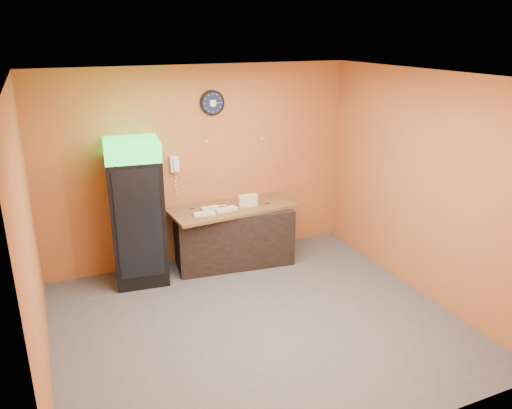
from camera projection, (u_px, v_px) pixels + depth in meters
floor at (257, 323)px, 5.82m from camera, size 4.50×4.50×0.00m
back_wall at (201, 166)px, 7.08m from camera, size 4.50×0.02×2.80m
left_wall at (30, 244)px, 4.50m from camera, size 0.02×4.00×2.80m
right_wall at (423, 186)px, 6.20m from camera, size 0.02×4.00×2.80m
ceiling at (258, 76)px, 4.89m from camera, size 4.50×4.00×0.02m
beverage_cooler at (138, 215)px, 6.51m from camera, size 0.74×0.75×1.93m
prep_counter at (233, 236)px, 7.22m from camera, size 1.72×0.92×0.82m
wall_clock at (212, 103)px, 6.83m from camera, size 0.34×0.06×0.34m
wall_phone at (175, 164)px, 6.86m from camera, size 0.12×0.10×0.22m
butcher_paper at (233, 208)px, 7.08m from camera, size 1.84×0.89×0.04m
sub_roll_stack at (248, 201)px, 7.05m from camera, size 0.28×0.11×0.17m
wrapped_sandwich_left at (204, 214)px, 6.73m from camera, size 0.30×0.15×0.04m
wrapped_sandwich_mid at (226, 210)px, 6.88m from camera, size 0.32×0.17×0.04m
wrapped_sandwich_right at (210, 208)px, 6.96m from camera, size 0.25×0.10×0.04m
kitchen_tool at (228, 204)px, 7.09m from camera, size 0.06×0.06×0.06m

